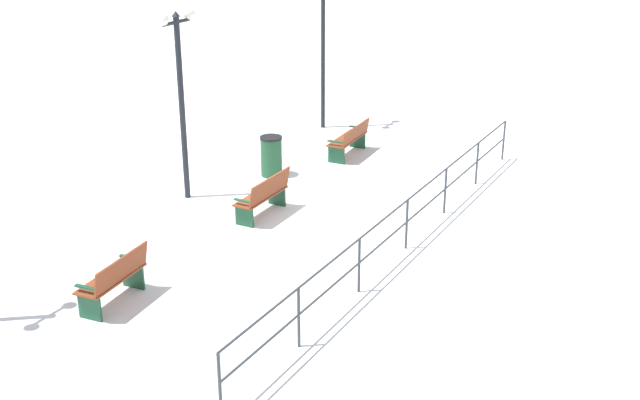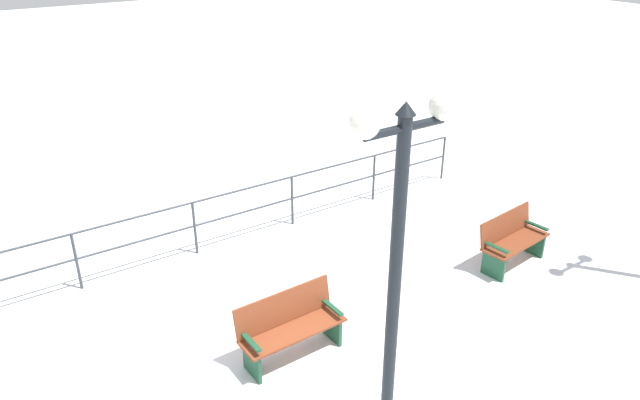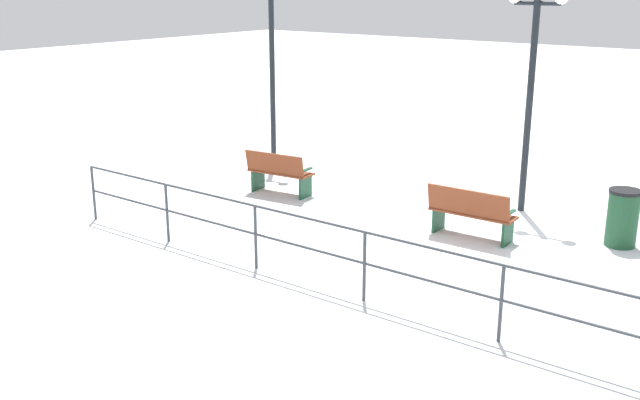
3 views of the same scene
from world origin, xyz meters
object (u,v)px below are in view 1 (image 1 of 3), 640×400
object	(u,v)px
trash_bin	(271,156)
bench_nearest	(350,139)
lamppost_near	(323,10)
lamppost_middle	(180,74)
bench_second	(264,195)
bench_third	(115,279)

from	to	relation	value
trash_bin	bench_nearest	bearing A→B (deg)	-113.06
lamppost_near	lamppost_middle	distance (m)	6.45
bench_nearest	lamppost_near	world-z (taller)	lamppost_near
lamppost_near	lamppost_middle	bearing A→B (deg)	90.00
bench_second	bench_third	world-z (taller)	bench_second
bench_second	lamppost_middle	xyz separation A→B (m)	(2.16, -0.06, 2.42)
bench_nearest	lamppost_middle	size ratio (longest dim) A/B	0.39
bench_third	lamppost_near	world-z (taller)	lamppost_near
bench_nearest	bench_second	xyz separation A→B (m)	(-0.27, 4.56, 0.02)
bench_nearest	lamppost_middle	xyz separation A→B (m)	(1.90, 4.50, 2.44)
bench_nearest	trash_bin	xyz separation A→B (m)	(0.98, 2.31, 0.04)
lamppost_middle	bench_nearest	bearing A→B (deg)	-112.85
bench_nearest	lamppost_middle	distance (m)	5.46
trash_bin	bench_third	bearing A→B (deg)	99.62
lamppost_near	lamppost_middle	size ratio (longest dim) A/B	1.22
bench_nearest	bench_third	world-z (taller)	bench_third
bench_second	lamppost_middle	distance (m)	3.25
bench_third	lamppost_middle	distance (m)	5.60
bench_nearest	bench_third	size ratio (longest dim) A/B	1.12
bench_nearest	bench_third	xyz separation A→B (m)	(-0.17, 9.11, 0.02)
bench_third	trash_bin	xyz separation A→B (m)	(1.15, -6.80, 0.02)
bench_nearest	lamppost_near	bearing A→B (deg)	-49.86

